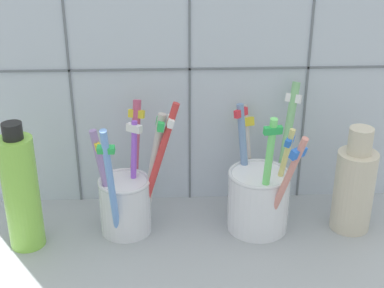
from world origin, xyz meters
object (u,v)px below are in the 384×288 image
toothbrush_cup_left (127,197)px  ceramic_vase (354,186)px  toothbrush_cup_right (260,194)px  soap_bottle (21,192)px

toothbrush_cup_left → ceramic_vase: 29.88cm
toothbrush_cup_left → ceramic_vase: toothbrush_cup_left is taller
toothbrush_cup_right → ceramic_vase: size_ratio=1.27×
toothbrush_cup_right → ceramic_vase: bearing=-2.7°
toothbrush_cup_right → ceramic_vase: (12.34, -0.58, 1.30)cm
toothbrush_cup_left → soap_bottle: toothbrush_cup_left is taller
ceramic_vase → toothbrush_cup_right: bearing=177.3°
soap_bottle → ceramic_vase: bearing=3.4°
toothbrush_cup_left → toothbrush_cup_right: 17.51cm
toothbrush_cup_left → soap_bottle: 13.45cm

